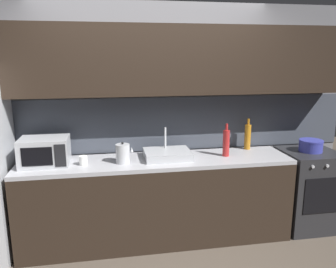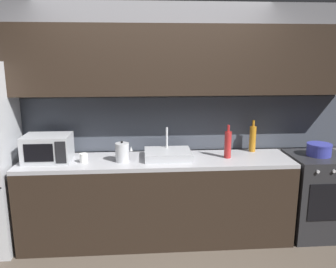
{
  "view_description": "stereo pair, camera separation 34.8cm",
  "coord_description": "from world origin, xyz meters",
  "px_view_note": "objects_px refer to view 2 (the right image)",
  "views": [
    {
      "loc": [
        -0.48,
        -2.45,
        1.95
      ],
      "look_at": [
        0.12,
        0.9,
        1.16
      ],
      "focal_mm": 36.58,
      "sensor_mm": 36.0,
      "label": 1
    },
    {
      "loc": [
        -0.14,
        -2.49,
        1.95
      ],
      "look_at": [
        0.12,
        0.9,
        1.16
      ],
      "focal_mm": 36.58,
      "sensor_mm": 36.0,
      "label": 2
    }
  ],
  "objects_px": {
    "wine_bottle_red": "(228,144)",
    "microwave": "(48,148)",
    "kettle": "(122,152)",
    "mug_white": "(84,158)",
    "wine_bottle_amber": "(253,138)",
    "oven_range": "(315,195)",
    "cooking_pot": "(319,150)"
  },
  "relations": [
    {
      "from": "kettle",
      "to": "wine_bottle_amber",
      "type": "height_order",
      "value": "wine_bottle_amber"
    },
    {
      "from": "oven_range",
      "to": "kettle",
      "type": "height_order",
      "value": "kettle"
    },
    {
      "from": "wine_bottle_amber",
      "to": "wine_bottle_red",
      "type": "bearing_deg",
      "value": -146.35
    },
    {
      "from": "oven_range",
      "to": "mug_white",
      "type": "bearing_deg",
      "value": -178.69
    },
    {
      "from": "cooking_pot",
      "to": "microwave",
      "type": "bearing_deg",
      "value": 179.63
    },
    {
      "from": "oven_range",
      "to": "microwave",
      "type": "relative_size",
      "value": 1.96
    },
    {
      "from": "kettle",
      "to": "wine_bottle_amber",
      "type": "xyz_separation_m",
      "value": [
        1.43,
        0.27,
        0.05
      ]
    },
    {
      "from": "kettle",
      "to": "mug_white",
      "type": "height_order",
      "value": "kettle"
    },
    {
      "from": "wine_bottle_amber",
      "to": "cooking_pot",
      "type": "xyz_separation_m",
      "value": [
        0.66,
        -0.22,
        -0.08
      ]
    },
    {
      "from": "cooking_pot",
      "to": "mug_white",
      "type": "bearing_deg",
      "value": -178.66
    },
    {
      "from": "oven_range",
      "to": "kettle",
      "type": "relative_size",
      "value": 4.18
    },
    {
      "from": "microwave",
      "to": "wine_bottle_amber",
      "type": "distance_m",
      "value": 2.19
    },
    {
      "from": "microwave",
      "to": "wine_bottle_amber",
      "type": "bearing_deg",
      "value": 5.24
    },
    {
      "from": "wine_bottle_red",
      "to": "microwave",
      "type": "bearing_deg",
      "value": 179.26
    },
    {
      "from": "microwave",
      "to": "kettle",
      "type": "bearing_deg",
      "value": -5.69
    },
    {
      "from": "oven_range",
      "to": "wine_bottle_amber",
      "type": "relative_size",
      "value": 2.55
    },
    {
      "from": "oven_range",
      "to": "microwave",
      "type": "xyz_separation_m",
      "value": [
        -2.84,
        0.02,
        0.58
      ]
    },
    {
      "from": "microwave",
      "to": "mug_white",
      "type": "height_order",
      "value": "microwave"
    },
    {
      "from": "kettle",
      "to": "wine_bottle_red",
      "type": "xyz_separation_m",
      "value": [
        1.09,
        0.05,
        0.05
      ]
    },
    {
      "from": "oven_range",
      "to": "wine_bottle_red",
      "type": "xyz_separation_m",
      "value": [
        -1.0,
        -0.0,
        0.6
      ]
    },
    {
      "from": "mug_white",
      "to": "oven_range",
      "type": "bearing_deg",
      "value": 1.31
    },
    {
      "from": "wine_bottle_red",
      "to": "cooking_pot",
      "type": "bearing_deg",
      "value": 0.31
    },
    {
      "from": "microwave",
      "to": "kettle",
      "type": "distance_m",
      "value": 0.76
    },
    {
      "from": "kettle",
      "to": "mug_white",
      "type": "relative_size",
      "value": 2.32
    },
    {
      "from": "oven_range",
      "to": "kettle",
      "type": "distance_m",
      "value": 2.16
    },
    {
      "from": "mug_white",
      "to": "cooking_pot",
      "type": "height_order",
      "value": "cooking_pot"
    },
    {
      "from": "microwave",
      "to": "wine_bottle_red",
      "type": "xyz_separation_m",
      "value": [
        1.84,
        -0.02,
        0.01
      ]
    },
    {
      "from": "oven_range",
      "to": "wine_bottle_red",
      "type": "height_order",
      "value": "wine_bottle_red"
    },
    {
      "from": "oven_range",
      "to": "wine_bottle_amber",
      "type": "xyz_separation_m",
      "value": [
        -0.67,
        0.22,
        0.6
      ]
    },
    {
      "from": "wine_bottle_red",
      "to": "cooking_pot",
      "type": "xyz_separation_m",
      "value": [
        1.0,
        0.01,
        -0.08
      ]
    },
    {
      "from": "microwave",
      "to": "wine_bottle_red",
      "type": "distance_m",
      "value": 1.84
    },
    {
      "from": "kettle",
      "to": "mug_white",
      "type": "xyz_separation_m",
      "value": [
        -0.39,
        -0.0,
        -0.05
      ]
    }
  ]
}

